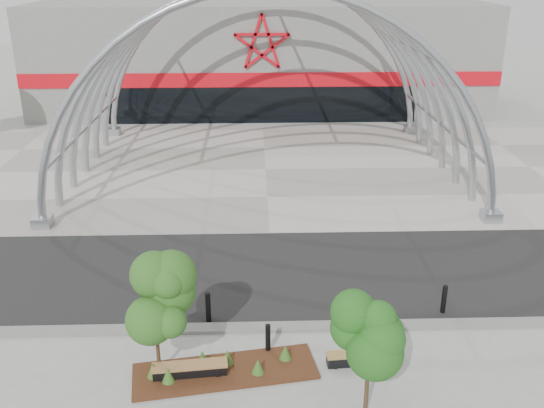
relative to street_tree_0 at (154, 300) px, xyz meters
The scene contains 16 objects.
ground 4.84m from the street_tree_0, 35.09° to the left, with size 140.00×140.00×0.00m, color gray.
road 7.24m from the street_tree_0, 59.92° to the left, with size 140.00×7.00×0.02m, color black.
forecourt 18.38m from the street_tree_0, 79.19° to the left, with size 60.00×17.00×0.04m, color gray.
kerb 4.69m from the street_tree_0, 32.19° to the left, with size 60.00×0.50×0.12m, color #63635F.
arena_building 36.05m from the street_tree_0, 84.55° to the left, with size 34.00×15.24×8.00m.
vault_canopy 18.38m from the street_tree_0, 79.19° to the left, with size 20.80×15.80×20.36m.
planting_bed 2.92m from the street_tree_0, ahead, with size 5.41×2.42×0.55m.
street_tree_0 is the anchor object (origin of this frame).
street_tree_1 5.86m from the street_tree_0, 16.84° to the right, with size 1.46×1.46×3.46m.
bench_0 2.40m from the street_tree_0, 12.13° to the right, with size 2.16×0.68×0.44m.
bench_1 6.14m from the street_tree_0, ahead, with size 1.83×0.53×0.38m.
bollard_0 3.12m from the street_tree_0, 100.65° to the left, with size 0.14×0.14×0.86m, color black.
bollard_1 3.48m from the street_tree_0, 65.07° to the left, with size 0.17×0.17×1.06m, color black.
bollard_2 3.79m from the street_tree_0, 16.26° to the left, with size 0.16×0.16×0.97m, color black.
bollard_3 6.87m from the street_tree_0, 22.55° to the left, with size 0.17×0.17×1.07m, color black.
bollard_4 9.69m from the street_tree_0, 18.02° to the left, with size 0.16×0.16×1.02m, color black.
Camera 1 is at (-0.66, -16.71, 11.02)m, focal length 40.00 mm.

